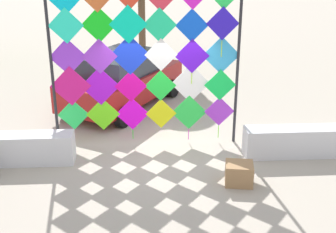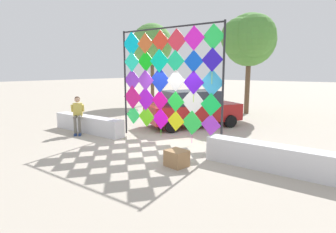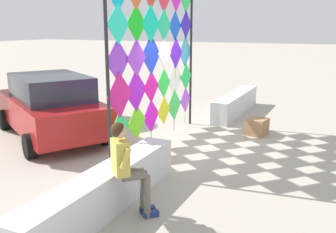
{
  "view_description": "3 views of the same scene",
  "coord_description": "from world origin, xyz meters",
  "px_view_note": "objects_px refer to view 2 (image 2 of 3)",
  "views": [
    {
      "loc": [
        -0.38,
        -9.25,
        4.51
      ],
      "look_at": [
        0.22,
        0.45,
        0.77
      ],
      "focal_mm": 46.93,
      "sensor_mm": 36.0,
      "label": 1
    },
    {
      "loc": [
        5.65,
        -7.39,
        2.6
      ],
      "look_at": [
        -0.11,
        0.39,
        0.96
      ],
      "focal_mm": 29.52,
      "sensor_mm": 36.0,
      "label": 2
    },
    {
      "loc": [
        -8.37,
        -3.47,
        2.86
      ],
      "look_at": [
        -0.52,
        0.24,
        0.78
      ],
      "focal_mm": 40.23,
      "sensor_mm": 36.0,
      "label": 3
    }
  ],
  "objects_px": {
    "parked_car": "(192,108)",
    "cardboard_box_large": "(177,158)",
    "kite_display_rack": "(167,78)",
    "tree_palm_like": "(249,39)",
    "seated_vendor": "(78,112)",
    "tree_broadleaf": "(153,44)"
  },
  "relations": [
    {
      "from": "cardboard_box_large",
      "to": "kite_display_rack",
      "type": "bearing_deg",
      "value": 131.93
    },
    {
      "from": "parked_car",
      "to": "tree_palm_like",
      "type": "height_order",
      "value": "tree_palm_like"
    },
    {
      "from": "tree_broadleaf",
      "to": "tree_palm_like",
      "type": "bearing_deg",
      "value": -4.86
    },
    {
      "from": "seated_vendor",
      "to": "tree_broadleaf",
      "type": "relative_size",
      "value": 0.26
    },
    {
      "from": "seated_vendor",
      "to": "cardboard_box_large",
      "type": "height_order",
      "value": "seated_vendor"
    },
    {
      "from": "cardboard_box_large",
      "to": "tree_broadleaf",
      "type": "distance_m",
      "value": 14.64
    },
    {
      "from": "seated_vendor",
      "to": "tree_palm_like",
      "type": "relative_size",
      "value": 0.26
    },
    {
      "from": "cardboard_box_large",
      "to": "tree_palm_like",
      "type": "bearing_deg",
      "value": 100.51
    },
    {
      "from": "kite_display_rack",
      "to": "tree_palm_like",
      "type": "distance_m",
      "value": 7.93
    },
    {
      "from": "tree_broadleaf",
      "to": "cardboard_box_large",
      "type": "bearing_deg",
      "value": -47.81
    },
    {
      "from": "cardboard_box_large",
      "to": "tree_broadleaf",
      "type": "relative_size",
      "value": 0.09
    },
    {
      "from": "kite_display_rack",
      "to": "seated_vendor",
      "type": "bearing_deg",
      "value": -159.91
    },
    {
      "from": "kite_display_rack",
      "to": "tree_palm_like",
      "type": "bearing_deg",
      "value": 89.59
    },
    {
      "from": "kite_display_rack",
      "to": "seated_vendor",
      "type": "distance_m",
      "value": 4.05
    },
    {
      "from": "tree_palm_like",
      "to": "tree_broadleaf",
      "type": "height_order",
      "value": "tree_broadleaf"
    },
    {
      "from": "parked_car",
      "to": "cardboard_box_large",
      "type": "bearing_deg",
      "value": -62.71
    },
    {
      "from": "seated_vendor",
      "to": "cardboard_box_large",
      "type": "bearing_deg",
      "value": -8.01
    },
    {
      "from": "tree_palm_like",
      "to": "kite_display_rack",
      "type": "bearing_deg",
      "value": -90.41
    },
    {
      "from": "kite_display_rack",
      "to": "tree_broadleaf",
      "type": "xyz_separation_m",
      "value": [
        -7.55,
        8.31,
        2.16
      ]
    },
    {
      "from": "cardboard_box_large",
      "to": "tree_palm_like",
      "type": "relative_size",
      "value": 0.1
    },
    {
      "from": "kite_display_rack",
      "to": "tree_palm_like",
      "type": "xyz_separation_m",
      "value": [
        0.05,
        7.66,
        2.03
      ]
    },
    {
      "from": "kite_display_rack",
      "to": "cardboard_box_large",
      "type": "bearing_deg",
      "value": -48.07
    }
  ]
}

